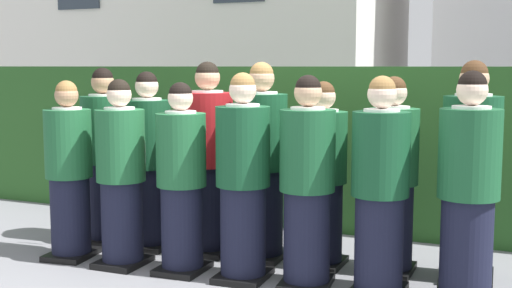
{
  "coord_description": "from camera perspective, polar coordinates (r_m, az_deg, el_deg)",
  "views": [
    {
      "loc": [
        2.14,
        -4.65,
        1.69
      ],
      "look_at": [
        0.0,
        0.28,
        1.05
      ],
      "focal_mm": 46.2,
      "sensor_mm": 36.0,
      "label": 1
    }
  ],
  "objects": [
    {
      "name": "student_front_row_3",
      "position": [
        5.17,
        -1.14,
        -3.35
      ],
      "size": [
        0.43,
        0.49,
        1.64
      ],
      "color": "black",
      "rests_on": "ground"
    },
    {
      "name": "ground_plane",
      "position": [
        5.39,
        -1.21,
        -11.48
      ],
      "size": [
        60.0,
        60.0,
        0.0
      ],
      "primitive_type": "plane",
      "color": "slate"
    },
    {
      "name": "student_front_row_5",
      "position": [
        4.91,
        10.68,
        -4.12
      ],
      "size": [
        0.42,
        0.51,
        1.62
      ],
      "color": "black",
      "rests_on": "ground"
    },
    {
      "name": "student_front_row_4",
      "position": [
        5.02,
        4.45,
        -3.76
      ],
      "size": [
        0.43,
        0.51,
        1.62
      ],
      "color": "black",
      "rests_on": "ground"
    },
    {
      "name": "student_in_red_blazer",
      "position": [
        5.94,
        -4.16,
        -1.6
      ],
      "size": [
        0.45,
        0.56,
        1.73
      ],
      "color": "black",
      "rests_on": "ground"
    },
    {
      "name": "student_front_row_1",
      "position": [
        5.66,
        -11.6,
        -2.89
      ],
      "size": [
        0.41,
        0.5,
        1.58
      ],
      "color": "black",
      "rests_on": "ground"
    },
    {
      "name": "student_rear_row_0",
      "position": [
        6.46,
        -12.96,
        -1.33
      ],
      "size": [
        0.44,
        0.53,
        1.67
      ],
      "color": "black",
      "rests_on": "ground"
    },
    {
      "name": "student_front_row_6",
      "position": [
        4.89,
        17.89,
        -4.15
      ],
      "size": [
        0.44,
        0.52,
        1.66
      ],
      "color": "black",
      "rests_on": "ground"
    },
    {
      "name": "hedge",
      "position": [
        7.03,
        5.55,
        -0.18
      ],
      "size": [
        9.0,
        0.7,
        1.68
      ],
      "color": "#285623",
      "rests_on": "ground"
    },
    {
      "name": "student_front_row_0",
      "position": [
        6.0,
        -15.87,
        -2.55
      ],
      "size": [
        0.41,
        0.52,
        1.56
      ],
      "color": "black",
      "rests_on": "ground"
    },
    {
      "name": "student_rear_row_1",
      "position": [
        6.17,
        -9.31,
        -1.78
      ],
      "size": [
        0.43,
        0.54,
        1.64
      ],
      "color": "black",
      "rests_on": "ground"
    },
    {
      "name": "student_rear_row_4",
      "position": [
        5.55,
        5.78,
        -3.06
      ],
      "size": [
        0.41,
        0.45,
        1.56
      ],
      "color": "black",
      "rests_on": "ground"
    },
    {
      "name": "student_rear_row_5",
      "position": [
        5.45,
        11.68,
        -3.12
      ],
      "size": [
        0.42,
        0.46,
        1.61
      ],
      "color": "black",
      "rests_on": "ground"
    },
    {
      "name": "student_front_row_2",
      "position": [
        5.4,
        -6.46,
        -3.37
      ],
      "size": [
        0.41,
        0.5,
        1.56
      ],
      "color": "black",
      "rests_on": "ground"
    },
    {
      "name": "student_rear_row_3",
      "position": [
        5.73,
        0.47,
        -1.92
      ],
      "size": [
        0.45,
        0.51,
        1.72
      ],
      "color": "black",
      "rests_on": "ground"
    },
    {
      "name": "student_rear_row_6",
      "position": [
        5.43,
        18.07,
        -2.69
      ],
      "size": [
        0.45,
        0.55,
        1.73
      ],
      "color": "black",
      "rests_on": "ground"
    }
  ]
}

